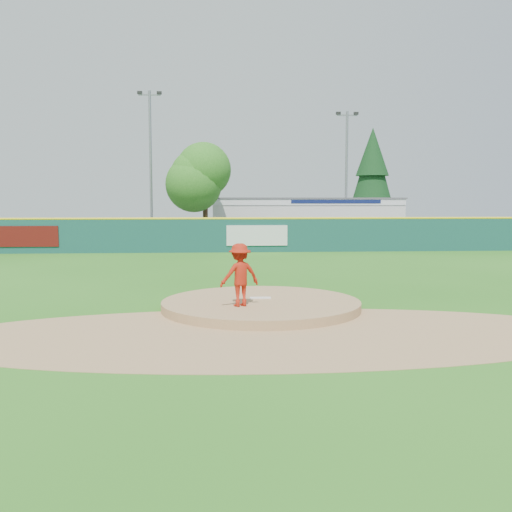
{
  "coord_description": "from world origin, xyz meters",
  "views": [
    {
      "loc": [
        -1.22,
        -15.59,
        2.98
      ],
      "look_at": [
        0.0,
        2.0,
        1.3
      ],
      "focal_mm": 40.0,
      "sensor_mm": 36.0,
      "label": 1
    }
  ],
  "objects": [
    {
      "name": "pitching_rubber",
      "position": [
        0.0,
        0.3,
        0.27
      ],
      "size": [
        0.6,
        0.15,
        0.04
      ],
      "primitive_type": "cube",
      "color": "white",
      "rests_on": "pitchers_mound"
    },
    {
      "name": "playground_slide",
      "position": [
        -13.52,
        22.58,
        0.9
      ],
      "size": [
        1.14,
        3.2,
        1.77
      ],
      "color": "#1A37E3",
      "rests_on": "ground"
    },
    {
      "name": "light_pole_left",
      "position": [
        -6.0,
        27.0,
        6.05
      ],
      "size": [
        1.75,
        0.25,
        11.0
      ],
      "color": "gray",
      "rests_on": "ground"
    },
    {
      "name": "light_pole_right",
      "position": [
        9.0,
        29.0,
        5.54
      ],
      "size": [
        1.75,
        0.25,
        10.0
      ],
      "color": "gray",
      "rests_on": "ground"
    },
    {
      "name": "outfield_fence",
      "position": [
        0.0,
        18.0,
        1.09
      ],
      "size": [
        40.0,
        0.14,
        2.07
      ],
      "color": "#154540",
      "rests_on": "ground"
    },
    {
      "name": "deciduous_tree",
      "position": [
        -2.0,
        25.0,
        4.55
      ],
      "size": [
        5.6,
        5.6,
        7.36
      ],
      "color": "#382314",
      "rests_on": "ground"
    },
    {
      "name": "pool_building_grp",
      "position": [
        6.0,
        31.99,
        1.66
      ],
      "size": [
        15.2,
        8.2,
        3.31
      ],
      "color": "silver",
      "rests_on": "ground"
    },
    {
      "name": "van",
      "position": [
        -1.11,
        21.88,
        0.64
      ],
      "size": [
        4.52,
        2.19,
        1.24
      ],
      "primitive_type": "imported",
      "rotation": [
        0.0,
        0.0,
        1.54
      ],
      "color": "white",
      "rests_on": "parking_lot"
    },
    {
      "name": "conifer_tree",
      "position": [
        13.0,
        36.0,
        5.54
      ],
      "size": [
        4.4,
        4.4,
        9.5
      ],
      "color": "#382314",
      "rests_on": "ground"
    },
    {
      "name": "ground",
      "position": [
        0.0,
        0.0,
        0.0
      ],
      "size": [
        120.0,
        120.0,
        0.0
      ],
      "primitive_type": "plane",
      "color": "#286B19",
      "rests_on": "ground"
    },
    {
      "name": "pitchers_mound",
      "position": [
        0.0,
        0.0,
        0.0
      ],
      "size": [
        5.5,
        5.5,
        0.5
      ],
      "primitive_type": "cylinder",
      "color": "#9E774C",
      "rests_on": "ground"
    },
    {
      "name": "fence_banners",
      "position": [
        -5.48,
        17.92,
        1.0
      ],
      "size": [
        16.89,
        0.04,
        1.2
      ],
      "color": "#56100C",
      "rests_on": "ground"
    },
    {
      "name": "pitcher",
      "position": [
        -0.62,
        -0.81,
        1.08
      ],
      "size": [
        1.22,
        0.96,
        1.65
      ],
      "primitive_type": "imported",
      "rotation": [
        0.0,
        0.0,
        3.51
      ],
      "color": "#AA1F0E",
      "rests_on": "pitchers_mound"
    },
    {
      "name": "infield_dirt_arc",
      "position": [
        0.0,
        -3.0,
        0.01
      ],
      "size": [
        15.4,
        15.4,
        0.01
      ],
      "primitive_type": "cylinder",
      "color": "#9E774C",
      "rests_on": "ground"
    },
    {
      "name": "parking_lot",
      "position": [
        0.0,
        27.0,
        0.01
      ],
      "size": [
        44.0,
        16.0,
        0.02
      ],
      "primitive_type": "cube",
      "color": "#38383A",
      "rests_on": "ground"
    }
  ]
}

